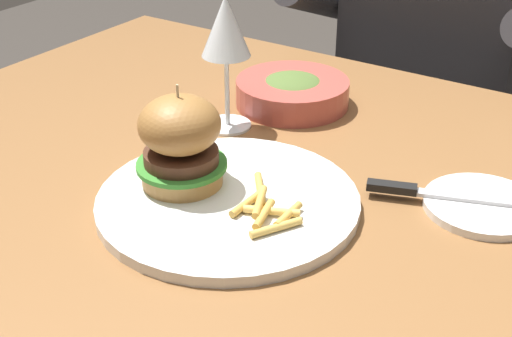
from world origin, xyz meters
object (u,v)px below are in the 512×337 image
at_px(bread_plate, 483,205).
at_px(soup_bowl, 292,91).
at_px(wine_glass, 226,31).
at_px(table_knife, 440,194).
at_px(burger_sandwich, 180,141).
at_px(diner_person, 427,105).
at_px(main_plate, 228,201).

relative_size(bread_plate, soup_bowl, 0.80).
bearing_deg(wine_glass, table_knife, -6.05).
relative_size(burger_sandwich, diner_person, 0.11).
height_order(wine_glass, diner_person, diner_person).
bearing_deg(main_plate, diner_person, 93.35).
height_order(burger_sandwich, diner_person, diner_person).
distance_m(main_plate, bread_plate, 0.30).
relative_size(burger_sandwich, bread_plate, 0.91).
bearing_deg(bread_plate, main_plate, -147.62).
xyz_separation_m(table_knife, diner_person, (-0.25, 0.66, -0.19)).
bearing_deg(main_plate, bread_plate, 32.38).
xyz_separation_m(wine_glass, table_knife, (0.34, -0.04, -0.13)).
height_order(main_plate, diner_person, diner_person).
relative_size(main_plate, wine_glass, 1.61).
relative_size(bread_plate, diner_person, 0.12).
xyz_separation_m(burger_sandwich, diner_person, (0.02, 0.81, -0.25)).
height_order(burger_sandwich, soup_bowl, burger_sandwich).
bearing_deg(diner_person, bread_plate, -64.87).
bearing_deg(wine_glass, soup_bowl, 72.05).
height_order(wine_glass, table_knife, wine_glass).
relative_size(wine_glass, soup_bowl, 1.11).
bearing_deg(table_knife, soup_bowl, 152.61).
height_order(soup_bowl, diner_person, diner_person).
bearing_deg(table_knife, bread_plate, 19.93).
bearing_deg(table_knife, diner_person, 111.06).
distance_m(wine_glass, diner_person, 0.71).
bearing_deg(soup_bowl, wine_glass, -107.95).
height_order(wine_glass, soup_bowl, wine_glass).
distance_m(main_plate, burger_sandwich, 0.09).
xyz_separation_m(main_plate, bread_plate, (0.26, 0.16, -0.00)).
bearing_deg(bread_plate, soup_bowl, 158.34).
bearing_deg(burger_sandwich, table_knife, 28.50).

